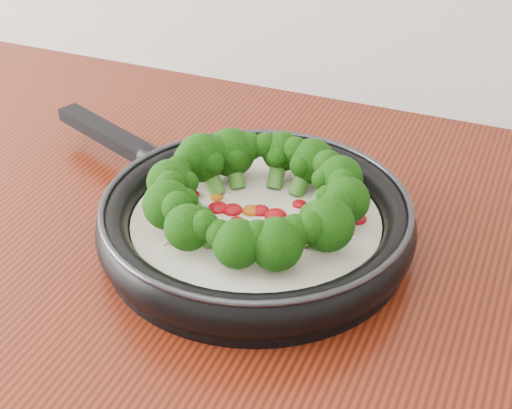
% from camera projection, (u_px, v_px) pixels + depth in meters
% --- Properties ---
extents(skillet, '(0.53, 0.42, 0.09)m').
position_uv_depth(skillet, '(254.00, 215.00, 0.77)').
color(skillet, black).
rests_on(skillet, counter).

